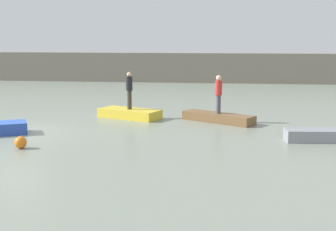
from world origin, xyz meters
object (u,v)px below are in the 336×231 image
object	(u,v)px
rowboat_grey	(325,135)
person_dark_shirt	(129,89)
person_red_shirt	(219,92)
rowboat_yellow	(130,114)
mooring_buoy	(21,142)
rowboat_brown	(218,118)

from	to	relation	value
rowboat_grey	person_dark_shirt	size ratio (longest dim) A/B	1.67
rowboat_grey	person_red_shirt	xyz separation A→B (m)	(-4.23, 3.69, 1.21)
rowboat_yellow	mooring_buoy	distance (m)	7.45
rowboat_brown	person_dark_shirt	world-z (taller)	person_dark_shirt
person_red_shirt	mooring_buoy	size ratio (longest dim) A/B	4.03
mooring_buoy	rowboat_yellow	bearing A→B (deg)	69.31
person_dark_shirt	person_red_shirt	bearing A→B (deg)	-8.25
person_dark_shirt	rowboat_grey	bearing A→B (deg)	-26.63
rowboat_yellow	mooring_buoy	xyz separation A→B (m)	(-2.63, -6.97, 0.00)
rowboat_brown	mooring_buoy	xyz separation A→B (m)	(-7.02, -6.33, 0.01)
mooring_buoy	person_red_shirt	bearing A→B (deg)	42.03
person_dark_shirt	person_red_shirt	xyz separation A→B (m)	(4.39, -0.64, -0.03)
mooring_buoy	rowboat_brown	bearing A→B (deg)	42.03
person_dark_shirt	mooring_buoy	world-z (taller)	person_dark_shirt
rowboat_brown	person_red_shirt	bearing A→B (deg)	-58.81
rowboat_grey	mooring_buoy	bearing A→B (deg)	-172.24
rowboat_brown	person_dark_shirt	distance (m)	4.61
rowboat_brown	person_red_shirt	world-z (taller)	person_red_shirt
person_dark_shirt	mooring_buoy	xyz separation A→B (m)	(-2.63, -6.97, -1.24)
rowboat_brown	rowboat_grey	xyz separation A→B (m)	(4.23, -3.69, 0.02)
rowboat_yellow	person_dark_shirt	size ratio (longest dim) A/B	1.68
rowboat_yellow	rowboat_grey	xyz separation A→B (m)	(8.62, -4.32, 0.01)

